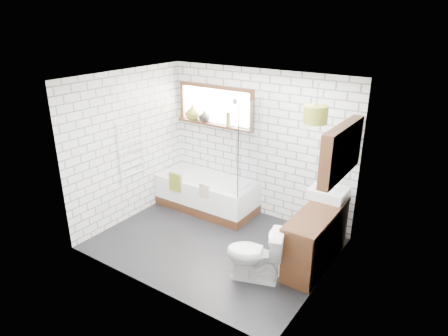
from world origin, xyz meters
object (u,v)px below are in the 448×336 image
Objects in this scene: pendant at (316,115)px; toilet at (255,254)px; bathtub at (207,193)px; basin at (328,193)px; vanity at (316,238)px.

toilet is at bearing -109.80° from pendant.
basin is at bearing -0.17° from bathtub.
vanity is 4.52× the size of pendant.
toilet is at bearing -36.81° from bathtub.
bathtub is at bearing 167.41° from vanity.
vanity is at bearing -12.59° from bathtub.
pendant reaches higher than vanity.
vanity reaches higher than toilet.
pendant is (-0.20, 0.10, 1.70)m from vanity.
pendant is at bearing 153.18° from vanity.
vanity is 0.69m from basin.
pendant is at bearing -11.07° from bathtub.
vanity is 1.71m from pendant.
pendant reaches higher than toilet.
vanity is 2.75× the size of basin.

